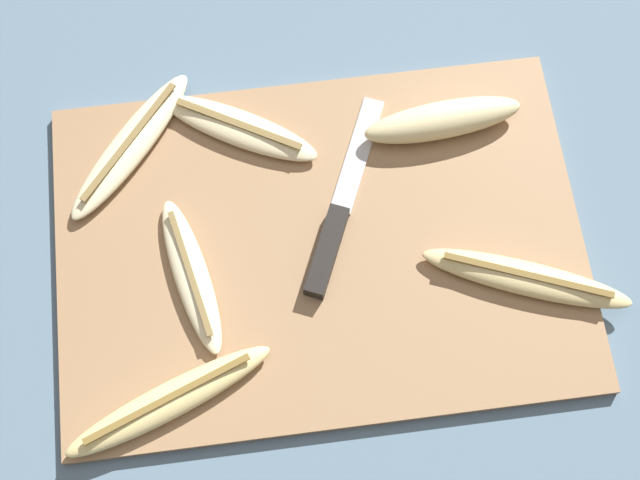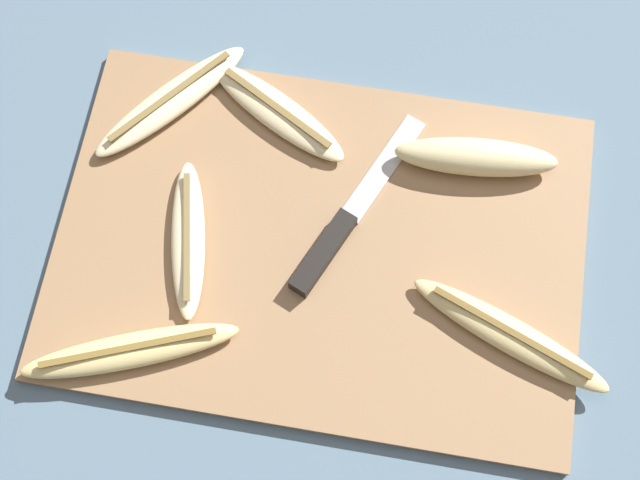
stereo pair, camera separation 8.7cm
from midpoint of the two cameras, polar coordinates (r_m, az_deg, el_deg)
ground_plane at (r=0.89m, az=2.77°, el=-0.87°), size 4.00×4.00×0.00m
cutting_board at (r=0.88m, az=2.79°, el=-0.74°), size 0.52×0.36×0.01m
knife at (r=0.87m, az=3.86°, el=-0.04°), size 0.11×0.21×0.02m
banana_bright_far at (r=0.87m, az=-5.68°, el=-0.32°), size 0.07×0.17×0.02m
banana_golden_short at (r=0.85m, az=-9.22°, el=-7.43°), size 0.20×0.11×0.02m
banana_cream_curved at (r=0.92m, az=-0.05°, el=7.85°), size 0.17×0.12×0.02m
banana_soft_right at (r=0.91m, az=12.65°, el=4.84°), size 0.17×0.05×0.03m
banana_spotted_left at (r=0.87m, az=14.88°, el=-6.30°), size 0.20×0.11×0.02m
banana_pale_long at (r=0.94m, az=-6.92°, el=8.50°), size 0.15×0.17×0.02m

